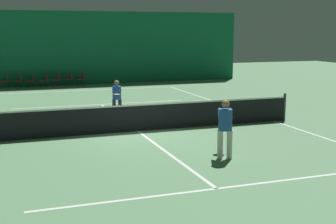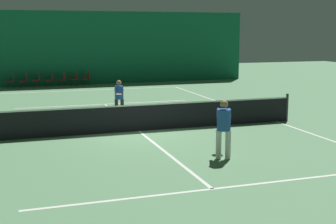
# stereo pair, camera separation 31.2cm
# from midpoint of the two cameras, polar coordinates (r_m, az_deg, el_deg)

# --- Properties ---
(ground_plane) EXTENTS (60.00, 60.00, 0.00)m
(ground_plane) POSITION_cam_midpoint_polar(r_m,az_deg,el_deg) (16.43, -3.03, -2.34)
(ground_plane) COLOR #56845B
(backdrop_curtain) EXTENTS (23.00, 0.12, 4.71)m
(backdrop_curtain) POSITION_cam_midpoint_polar(r_m,az_deg,el_deg) (30.94, -10.58, 7.67)
(backdrop_curtain) COLOR #146042
(backdrop_curtain) RESTS_ON ground
(court_line_baseline_far) EXTENTS (11.00, 0.10, 0.00)m
(court_line_baseline_far) POSITION_cam_midpoint_polar(r_m,az_deg,el_deg) (27.93, -9.51, 2.63)
(court_line_baseline_far) COLOR silver
(court_line_baseline_far) RESTS_ON ground
(court_line_service_far) EXTENTS (8.25, 0.10, 0.00)m
(court_line_service_far) POSITION_cam_midpoint_polar(r_m,az_deg,el_deg) (22.57, -7.34, 0.96)
(court_line_service_far) COLOR silver
(court_line_service_far) RESTS_ON ground
(court_line_service_near) EXTENTS (8.25, 0.10, 0.00)m
(court_line_service_near) POSITION_cam_midpoint_polar(r_m,az_deg,el_deg) (10.61, 6.28, -9.31)
(court_line_service_near) COLOR silver
(court_line_service_near) RESTS_ON ground
(court_line_sideline_right) EXTENTS (0.10, 23.80, 0.00)m
(court_line_sideline_right) POSITION_cam_midpoint_polar(r_m,az_deg,el_deg) (18.62, 13.52, -1.14)
(court_line_sideline_right) COLOR silver
(court_line_sideline_right) RESTS_ON ground
(court_line_centre) EXTENTS (0.10, 12.80, 0.00)m
(court_line_centre) POSITION_cam_midpoint_polar(r_m,az_deg,el_deg) (16.43, -3.03, -2.33)
(court_line_centre) COLOR silver
(court_line_centre) RESTS_ON ground
(tennis_net) EXTENTS (12.00, 0.10, 1.07)m
(tennis_net) POSITION_cam_midpoint_polar(r_m,az_deg,el_deg) (16.33, -3.05, -0.59)
(tennis_net) COLOR black
(tennis_net) RESTS_ON ground
(player_near) EXTENTS (0.87, 1.36, 1.64)m
(player_near) POSITION_cam_midpoint_polar(r_m,az_deg,el_deg) (12.84, 7.50, -1.54)
(player_near) COLOR beige
(player_near) RESTS_ON ground
(player_far) EXTENTS (0.61, 1.32, 1.51)m
(player_far) POSITION_cam_midpoint_polar(r_m,az_deg,el_deg) (18.96, -5.51, 1.98)
(player_far) COLOR #2D2D38
(player_far) RESTS_ON ground
(courtside_chair_0) EXTENTS (0.44, 0.44, 0.84)m
(courtside_chair_0) POSITION_cam_midpoint_polar(r_m,az_deg,el_deg) (30.23, -18.27, 3.73)
(courtside_chair_0) COLOR #2D2D2D
(courtside_chair_0) RESTS_ON ground
(courtside_chair_1) EXTENTS (0.44, 0.44, 0.84)m
(courtside_chair_1) POSITION_cam_midpoint_polar(r_m,az_deg,el_deg) (30.24, -16.81, 3.81)
(courtside_chair_1) COLOR #2D2D2D
(courtside_chair_1) RESTS_ON ground
(courtside_chair_2) EXTENTS (0.44, 0.44, 0.84)m
(courtside_chair_2) POSITION_cam_midpoint_polar(r_m,az_deg,el_deg) (30.27, -15.35, 3.89)
(courtside_chair_2) COLOR #2D2D2D
(courtside_chair_2) RESTS_ON ground
(courtside_chair_3) EXTENTS (0.44, 0.44, 0.84)m
(courtside_chair_3) POSITION_cam_midpoint_polar(r_m,az_deg,el_deg) (30.31, -13.90, 3.96)
(courtside_chair_3) COLOR #2D2D2D
(courtside_chair_3) RESTS_ON ground
(courtside_chair_4) EXTENTS (0.44, 0.44, 0.84)m
(courtside_chair_4) POSITION_cam_midpoint_polar(r_m,az_deg,el_deg) (30.38, -12.45, 4.03)
(courtside_chair_4) COLOR #2D2D2D
(courtside_chair_4) RESTS_ON ground
(courtside_chair_5) EXTENTS (0.44, 0.44, 0.84)m
(courtside_chair_5) POSITION_cam_midpoint_polar(r_m,az_deg,el_deg) (30.47, -11.01, 4.10)
(courtside_chair_5) COLOR #2D2D2D
(courtside_chair_5) RESTS_ON ground
(courtside_chair_6) EXTENTS (0.44, 0.44, 0.84)m
(courtside_chair_6) POSITION_cam_midpoint_polar(r_m,az_deg,el_deg) (30.58, -9.57, 4.16)
(courtside_chair_6) COLOR #2D2D2D
(courtside_chair_6) RESTS_ON ground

